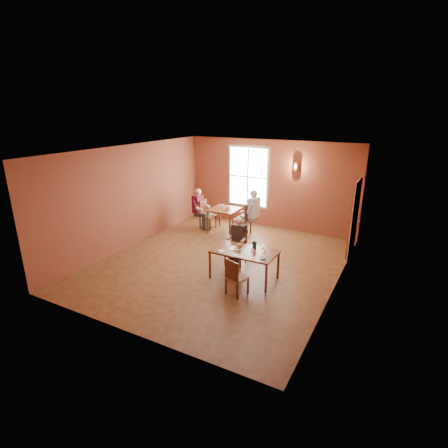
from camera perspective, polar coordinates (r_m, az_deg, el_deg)
The scene contains 29 objects.
ground at distance 9.50m, azimuth -0.58°, elevation -6.36°, with size 6.00×7.00×0.01m, color brown.
wall_back at distance 12.06m, azimuth 7.51°, elevation 6.41°, with size 6.00×0.04×3.00m, color brown.
wall_front at distance 6.32m, azimuth -16.21°, elevation -5.49°, with size 6.00×0.04×3.00m, color brown.
wall_left at distance 10.70m, azimuth -14.85°, elevation 4.41°, with size 0.04×7.00×3.00m, color brown.
wall_right at distance 8.03m, azimuth 18.49°, elevation -0.57°, with size 0.04×7.00×3.00m, color brown.
ceiling at distance 8.68m, azimuth -0.64°, elevation 11.93°, with size 6.00×7.00×0.04m, color white.
window at distance 12.28m, azimuth 3.95°, elevation 7.69°, with size 1.36×0.10×1.96m, color white.
door at distance 10.34m, azimuth 20.28°, elevation 0.79°, with size 0.12×1.04×2.10m, color maroon.
wall_sconce at distance 11.56m, azimuth 11.69°, elevation 9.20°, with size 0.16×0.16×0.28m, color brown.
main_table at distance 8.56m, azimuth 3.30°, elevation -6.63°, with size 1.54×0.87×0.72m, color brown, non-canonical shape.
chair_diner_main at distance 9.27m, azimuth 2.22°, elevation -4.18°, with size 0.37×0.37×0.84m, color #492310, non-canonical shape.
diner_main at distance 9.17m, azimuth 2.15°, elevation -3.23°, with size 0.48×0.48×1.20m, color #36221B, non-canonical shape.
chair_empty at distance 7.81m, azimuth 2.15°, elevation -8.59°, with size 0.39×0.39×0.87m, color brown, non-canonical shape.
plate_food at distance 8.50m, azimuth 1.78°, elevation -3.99°, with size 0.25×0.25×0.03m, color white.
sandwich at distance 8.50m, azimuth 2.47°, elevation -3.75°, with size 0.09×0.08×0.11m, color tan.
goblet_a at distance 8.31m, azimuth 6.29°, elevation -4.14°, with size 0.07×0.07×0.17m, color white, non-canonical shape.
goblet_b at distance 8.03m, azimuth 6.71°, elevation -4.93°, with size 0.07×0.07×0.18m, color white, non-canonical shape.
goblet_c at distance 8.14m, azimuth 4.74°, elevation -4.55°, with size 0.07×0.07×0.18m, color white, non-canonical shape.
menu_stand at distance 8.53m, azimuth 4.98°, elevation -3.45°, with size 0.11×0.05×0.18m, color black.
knife at distance 8.19m, azimuth 2.32°, elevation -5.02°, with size 0.19×0.02×0.00m, color silver.
napkin at distance 8.40m, azimuth -0.39°, elevation -4.38°, with size 0.16×0.16×0.01m, color silver.
sunglasses at distance 7.97m, azimuth 6.34°, elevation -5.78°, with size 0.12×0.04×0.01m, color black.
second_table at distance 11.73m, azimuth 0.09°, elevation 0.64°, with size 0.90×0.90×0.79m, color brown, non-canonical shape.
chair_diner_white at distance 11.40m, azimuth 2.97°, elevation 0.88°, with size 0.48×0.48×1.09m, color brown, non-canonical shape.
diner_white at distance 11.33m, azimuth 3.12°, elevation 1.76°, with size 0.59×0.59×1.47m, color white, non-canonical shape.
chair_diner_maroon at distance 12.00m, azimuth -2.65°, elevation 1.54°, with size 0.44×0.44×0.99m, color #4A2616, non-canonical shape.
diner_maroon at distance 11.97m, azimuth -2.78°, elevation 2.36°, with size 0.54×0.54×1.34m, color maroon, non-canonical shape.
cup_a at distance 11.47m, azimuth 0.55°, elevation 2.55°, with size 0.13×0.13×0.10m, color white.
cup_b at distance 11.77m, azimuth -0.24°, elevation 2.97°, with size 0.11×0.11×0.10m, color silver.
Camera 1 is at (4.18, -7.54, 3.99)m, focal length 28.00 mm.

